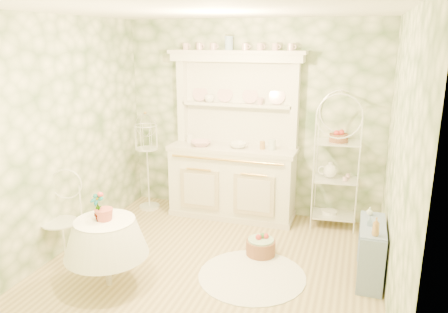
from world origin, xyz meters
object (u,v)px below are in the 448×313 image
(kitchen_dresser, at_px, (233,137))
(cafe_chair, at_px, (60,226))
(round_table, at_px, (107,251))
(birdcage_stand, at_px, (147,159))
(bakers_rack, at_px, (337,162))
(side_shelf, at_px, (370,254))
(floor_basket, at_px, (261,246))

(kitchen_dresser, height_order, cafe_chair, kitchen_dresser)
(round_table, xyz_separation_m, birdcage_stand, (-0.57, 2.01, 0.38))
(bakers_rack, distance_m, side_shelf, 1.48)
(bakers_rack, relative_size, floor_basket, 5.29)
(birdcage_stand, bearing_deg, bakers_rack, 4.11)
(bakers_rack, distance_m, cafe_chair, 3.47)
(side_shelf, height_order, cafe_chair, cafe_chair)
(bakers_rack, height_order, birdcage_stand, bakers_rack)
(bakers_rack, bearing_deg, floor_basket, -128.57)
(round_table, bearing_deg, birdcage_stand, 105.70)
(kitchen_dresser, relative_size, floor_basket, 6.86)
(kitchen_dresser, bearing_deg, floor_basket, -57.72)
(kitchen_dresser, distance_m, cafe_chair, 2.45)
(side_shelf, height_order, round_table, round_table)
(floor_basket, bearing_deg, kitchen_dresser, 122.28)
(round_table, height_order, birdcage_stand, birdcage_stand)
(kitchen_dresser, distance_m, side_shelf, 2.36)
(birdcage_stand, bearing_deg, floor_basket, -25.89)
(round_table, relative_size, floor_basket, 2.27)
(kitchen_dresser, relative_size, birdcage_stand, 1.51)
(side_shelf, bearing_deg, kitchen_dresser, 144.84)
(bakers_rack, bearing_deg, round_table, -138.34)
(kitchen_dresser, distance_m, bakers_rack, 1.42)
(kitchen_dresser, relative_size, round_table, 3.02)
(kitchen_dresser, xyz_separation_m, round_table, (-0.69, -2.12, -0.77))
(bakers_rack, distance_m, birdcage_stand, 2.66)
(cafe_chair, height_order, birdcage_stand, birdcage_stand)
(round_table, bearing_deg, bakers_rack, 46.65)
(floor_basket, bearing_deg, side_shelf, -7.68)
(side_shelf, height_order, birdcage_stand, birdcage_stand)
(round_table, distance_m, cafe_chair, 0.85)
(cafe_chair, xyz_separation_m, birdcage_stand, (0.23, 1.70, 0.35))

